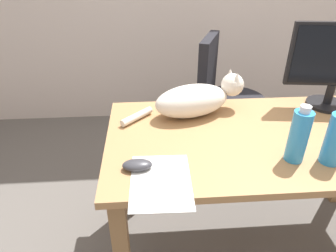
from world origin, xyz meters
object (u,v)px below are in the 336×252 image
object	(u,v)px
water_bottle	(299,136)
spray_bottle	(336,139)
cat	(196,99)
office_chair	(224,114)
computer_mouse	(137,165)

from	to	relation	value
water_bottle	spray_bottle	xyz separation A→B (m)	(0.13, -0.02, -0.00)
cat	spray_bottle	distance (m)	0.61
spray_bottle	cat	bearing A→B (deg)	137.29
office_chair	computer_mouse	xyz separation A→B (m)	(-0.58, -0.96, 0.33)
cat	computer_mouse	bearing A→B (deg)	-124.21
computer_mouse	spray_bottle	distance (m)	0.73
cat	spray_bottle	xyz separation A→B (m)	(0.45, -0.41, 0.02)
cat	computer_mouse	xyz separation A→B (m)	(-0.28, -0.41, -0.06)
office_chair	computer_mouse	size ratio (longest dim) A/B	8.45
computer_mouse	spray_bottle	xyz separation A→B (m)	(0.72, -0.01, 0.09)
computer_mouse	cat	bearing A→B (deg)	55.79
computer_mouse	spray_bottle	size ratio (longest dim) A/B	0.49
computer_mouse	water_bottle	xyz separation A→B (m)	(0.59, 0.02, 0.09)
cat	spray_bottle	world-z (taller)	spray_bottle
cat	water_bottle	distance (m)	0.50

